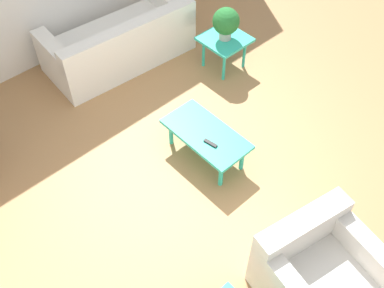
{
  "coord_description": "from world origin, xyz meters",
  "views": [
    {
      "loc": [
        -2.08,
        2.31,
        4.02
      ],
      "look_at": [
        0.12,
        0.28,
        0.55
      ],
      "focal_mm": 42.0,
      "sensor_mm": 36.0,
      "label": 1
    }
  ],
  "objects_px": {
    "side_table_plant": "(225,42)",
    "potted_plant": "(226,22)",
    "sofa": "(120,44)",
    "coffee_table": "(206,136)",
    "armchair": "(317,271)"
  },
  "relations": [
    {
      "from": "armchair",
      "to": "potted_plant",
      "type": "bearing_deg",
      "value": 70.04
    },
    {
      "from": "side_table_plant",
      "to": "potted_plant",
      "type": "bearing_deg",
      "value": -26.57
    },
    {
      "from": "coffee_table",
      "to": "side_table_plant",
      "type": "bearing_deg",
      "value": -52.47
    },
    {
      "from": "side_table_plant",
      "to": "potted_plant",
      "type": "relative_size",
      "value": 1.32
    },
    {
      "from": "sofa",
      "to": "coffee_table",
      "type": "distance_m",
      "value": 2.07
    },
    {
      "from": "sofa",
      "to": "potted_plant",
      "type": "relative_size",
      "value": 4.7
    },
    {
      "from": "sofa",
      "to": "coffee_table",
      "type": "height_order",
      "value": "sofa"
    },
    {
      "from": "coffee_table",
      "to": "side_table_plant",
      "type": "relative_size",
      "value": 1.73
    },
    {
      "from": "coffee_table",
      "to": "side_table_plant",
      "type": "height_order",
      "value": "side_table_plant"
    },
    {
      "from": "sofa",
      "to": "side_table_plant",
      "type": "distance_m",
      "value": 1.42
    },
    {
      "from": "sofa",
      "to": "side_table_plant",
      "type": "relative_size",
      "value": 3.55
    },
    {
      "from": "coffee_table",
      "to": "potted_plant",
      "type": "xyz_separation_m",
      "value": [
        0.99,
        -1.29,
        0.38
      ]
    },
    {
      "from": "sofa",
      "to": "side_table_plant",
      "type": "height_order",
      "value": "sofa"
    },
    {
      "from": "sofa",
      "to": "potted_plant",
      "type": "distance_m",
      "value": 1.48
    },
    {
      "from": "side_table_plant",
      "to": "potted_plant",
      "type": "xyz_separation_m",
      "value": [
        0.0,
        -0.0,
        0.31
      ]
    }
  ]
}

